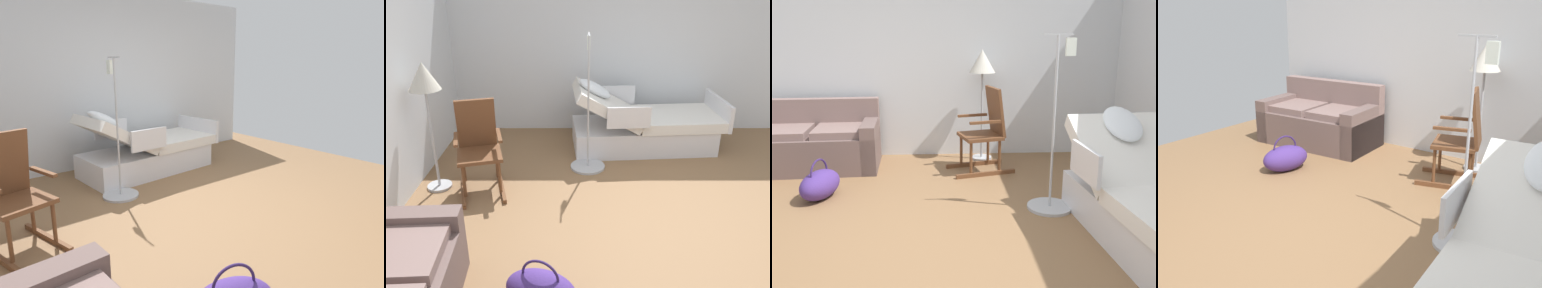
# 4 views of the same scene
# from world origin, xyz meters

# --- Properties ---
(ground_plane) EXTENTS (6.64, 6.64, 0.00)m
(ground_plane) POSITION_xyz_m (0.00, 0.00, 0.00)
(ground_plane) COLOR olive
(side_wall) EXTENTS (0.10, 5.51, 2.70)m
(side_wall) POSITION_xyz_m (2.58, 0.00, 1.35)
(side_wall) COLOR silver
(side_wall) RESTS_ON ground
(hospital_bed) EXTENTS (1.12, 2.13, 1.05)m
(hospital_bed) POSITION_xyz_m (1.79, -0.15, 0.31)
(hospital_bed) COLOR silver
(hospital_bed) RESTS_ON ground
(rocking_chair) EXTENTS (0.86, 0.65, 1.05)m
(rocking_chair) POSITION_xyz_m (0.61, 1.89, 0.50)
(rocking_chair) COLOR brown
(rocking_chair) RESTS_ON ground
(iv_pole) EXTENTS (0.44, 0.44, 1.69)m
(iv_pole) POSITION_xyz_m (1.13, 0.64, 0.25)
(iv_pole) COLOR #B2B5BA
(iv_pole) RESTS_ON ground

